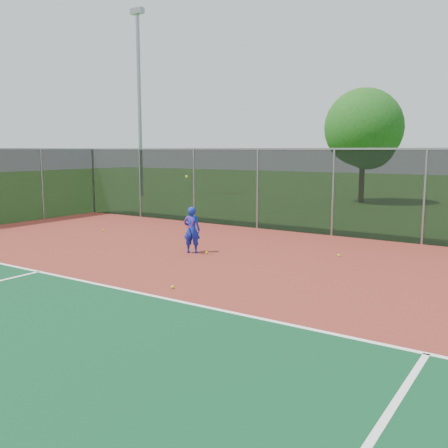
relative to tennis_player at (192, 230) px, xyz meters
The scene contains 11 objects.
ground 8.72m from the tennis_player, 52.70° to the right, with size 120.00×120.00×0.00m, color #255317.
court_apron 7.24m from the tennis_player, 43.01° to the right, with size 30.00×20.00×0.02m, color maroon.
fence_back 7.37m from the tennis_player, 44.00° to the left, with size 30.00×0.06×3.03m.
tennis_player is the anchor object (origin of this frame).
practice_ball_0 5.33m from the tennis_player, 165.39° to the left, with size 0.07×0.07×0.07m, color #C1E11A.
practice_ball_1 3.84m from the tennis_player, 59.21° to the right, with size 0.07×0.07×0.07m, color #C1E11A.
practice_ball_3 1.83m from the tennis_player, 123.00° to the left, with size 0.07×0.07×0.07m, color #C1E11A.
practice_ball_4 0.79m from the tennis_player, 16.56° to the left, with size 0.07×0.07×0.07m, color #C1E11A.
practice_ball_8 4.23m from the tennis_player, 26.71° to the left, with size 0.07×0.07×0.07m, color #C1E11A.
floodlight_nw 19.99m from the tennis_player, 137.15° to the left, with size 0.90×0.40×11.75m.
tree_back_left 16.81m from the tennis_player, 91.38° to the left, with size 4.36×4.36×6.40m.
Camera 1 is at (3.35, -4.40, 2.97)m, focal length 40.00 mm.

